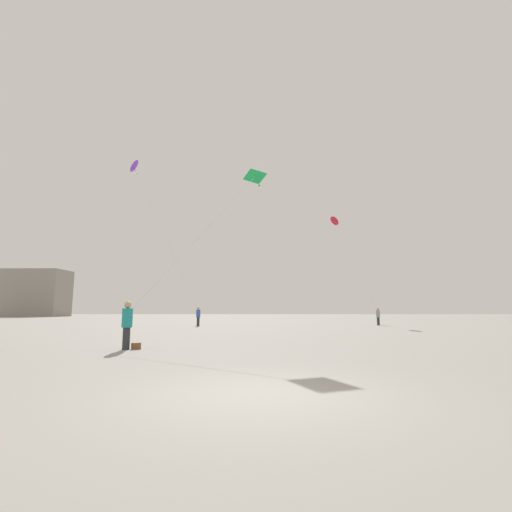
# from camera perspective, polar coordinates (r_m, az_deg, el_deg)

# --- Properties ---
(ground_plane) EXTENTS (300.00, 300.00, 0.00)m
(ground_plane) POSITION_cam_1_polar(r_m,az_deg,el_deg) (6.75, 1.50, -20.68)
(ground_plane) COLOR gray
(person_in_teal) EXTENTS (0.39, 0.39, 1.78)m
(person_in_teal) POSITION_cam_1_polar(r_m,az_deg,el_deg) (14.75, -19.40, -9.78)
(person_in_teal) COLOR #2D2D33
(person_in_teal) RESTS_ON ground_plane
(person_in_grey) EXTENTS (0.38, 0.38, 1.72)m
(person_in_grey) POSITION_cam_1_polar(r_m,az_deg,el_deg) (38.80, 18.43, -8.78)
(person_in_grey) COLOR #2D2D33
(person_in_grey) RESTS_ON ground_plane
(person_in_blue) EXTENTS (0.39, 0.39, 1.79)m
(person_in_blue) POSITION_cam_1_polar(r_m,az_deg,el_deg) (35.54, -8.96, -9.12)
(person_in_blue) COLOR #2D2D33
(person_in_blue) RESTS_ON ground_plane
(kite_emerald_delta) EXTENTS (5.49, 6.01, 7.74)m
(kite_emerald_delta) POSITION_cam_1_polar(r_m,az_deg,el_deg) (20.55, -0.43, 11.89)
(kite_emerald_delta) COLOR green
(kite_violet_diamond) EXTENTS (6.78, 2.29, 14.51)m
(kite_violet_diamond) POSITION_cam_1_polar(r_m,az_deg,el_deg) (38.02, -18.42, 13.05)
(kite_violet_diamond) COLOR purple
(kite_crimson_diamond) EXTENTS (3.19, 7.06, 11.46)m
(kite_crimson_diamond) POSITION_cam_1_polar(r_m,az_deg,el_deg) (45.42, 12.18, 5.33)
(kite_crimson_diamond) COLOR red
(building_left_hall) EXTENTS (14.15, 9.09, 11.71)m
(building_left_hall) POSITION_cam_1_polar(r_m,az_deg,el_deg) (108.72, -30.88, -4.97)
(building_left_hall) COLOR gray
(building_left_hall) RESTS_ON ground_plane
(handbag_beside_flyer) EXTENTS (0.34, 0.30, 0.24)m
(handbag_beside_flyer) POSITION_cam_1_polar(r_m,az_deg,el_deg) (14.79, -18.12, -13.15)
(handbag_beside_flyer) COLOR brown
(handbag_beside_flyer) RESTS_ON ground_plane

